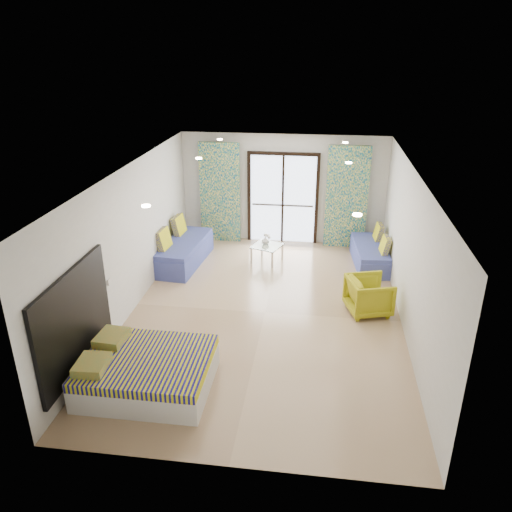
# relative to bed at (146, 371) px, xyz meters

# --- Properties ---
(floor) EXTENTS (5.00, 7.50, 0.01)m
(floor) POSITION_rel_bed_xyz_m (1.47, 2.41, -0.26)
(floor) COLOR #9B7D5D
(floor) RESTS_ON ground
(ceiling) EXTENTS (5.00, 7.50, 0.01)m
(ceiling) POSITION_rel_bed_xyz_m (1.47, 2.41, 2.44)
(ceiling) COLOR silver
(ceiling) RESTS_ON ground
(wall_back) EXTENTS (5.00, 0.01, 2.70)m
(wall_back) POSITION_rel_bed_xyz_m (1.47, 6.16, 1.09)
(wall_back) COLOR silver
(wall_back) RESTS_ON ground
(wall_front) EXTENTS (5.00, 0.01, 2.70)m
(wall_front) POSITION_rel_bed_xyz_m (1.47, -1.34, 1.09)
(wall_front) COLOR silver
(wall_front) RESTS_ON ground
(wall_left) EXTENTS (0.01, 7.50, 2.70)m
(wall_left) POSITION_rel_bed_xyz_m (-1.03, 2.41, 1.09)
(wall_left) COLOR silver
(wall_left) RESTS_ON ground
(wall_right) EXTENTS (0.01, 7.50, 2.70)m
(wall_right) POSITION_rel_bed_xyz_m (3.97, 2.41, 1.09)
(wall_right) COLOR silver
(wall_right) RESTS_ON ground
(balcony_door) EXTENTS (1.76, 0.08, 2.28)m
(balcony_door) POSITION_rel_bed_xyz_m (1.47, 6.13, 0.99)
(balcony_door) COLOR black
(balcony_door) RESTS_ON floor
(balcony_rail) EXTENTS (1.52, 0.03, 0.04)m
(balcony_rail) POSITION_rel_bed_xyz_m (1.47, 6.14, 0.69)
(balcony_rail) COLOR #595451
(balcony_rail) RESTS_ON balcony_door
(curtain_left) EXTENTS (1.00, 0.10, 2.50)m
(curtain_left) POSITION_rel_bed_xyz_m (-0.08, 5.98, 0.99)
(curtain_left) COLOR silver
(curtain_left) RESTS_ON floor
(curtain_right) EXTENTS (1.00, 0.10, 2.50)m
(curtain_right) POSITION_rel_bed_xyz_m (3.02, 5.98, 0.99)
(curtain_right) COLOR silver
(curtain_right) RESTS_ON floor
(downlight_a) EXTENTS (0.12, 0.12, 0.02)m
(downlight_a) POSITION_rel_bed_xyz_m (0.07, 0.41, 2.41)
(downlight_a) COLOR #FFE0B2
(downlight_a) RESTS_ON ceiling
(downlight_b) EXTENTS (0.12, 0.12, 0.02)m
(downlight_b) POSITION_rel_bed_xyz_m (2.87, 0.41, 2.41)
(downlight_b) COLOR #FFE0B2
(downlight_b) RESTS_ON ceiling
(downlight_c) EXTENTS (0.12, 0.12, 0.02)m
(downlight_c) POSITION_rel_bed_xyz_m (0.07, 3.41, 2.41)
(downlight_c) COLOR #FFE0B2
(downlight_c) RESTS_ON ceiling
(downlight_d) EXTENTS (0.12, 0.12, 0.02)m
(downlight_d) POSITION_rel_bed_xyz_m (2.87, 3.41, 2.41)
(downlight_d) COLOR #FFE0B2
(downlight_d) RESTS_ON ceiling
(downlight_e) EXTENTS (0.12, 0.12, 0.02)m
(downlight_e) POSITION_rel_bed_xyz_m (0.07, 5.41, 2.41)
(downlight_e) COLOR #FFE0B2
(downlight_e) RESTS_ON ceiling
(downlight_f) EXTENTS (0.12, 0.12, 0.02)m
(downlight_f) POSITION_rel_bed_xyz_m (2.87, 5.41, 2.41)
(downlight_f) COLOR #FFE0B2
(downlight_f) RESTS_ON ceiling
(headboard) EXTENTS (0.06, 2.10, 1.50)m
(headboard) POSITION_rel_bed_xyz_m (-0.99, -0.00, 0.79)
(headboard) COLOR black
(headboard) RESTS_ON floor
(switch_plate) EXTENTS (0.02, 0.10, 0.10)m
(switch_plate) POSITION_rel_bed_xyz_m (-1.00, 1.25, 0.79)
(switch_plate) COLOR silver
(switch_plate) RESTS_ON wall_left
(bed) EXTENTS (1.83, 1.49, 0.63)m
(bed) POSITION_rel_bed_xyz_m (0.00, 0.00, 0.00)
(bed) COLOR silver
(bed) RESTS_ON floor
(daybed_left) EXTENTS (0.95, 2.05, 0.98)m
(daybed_left) POSITION_rel_bed_xyz_m (-0.64, 4.42, 0.04)
(daybed_left) COLOR #3F4996
(daybed_left) RESTS_ON floor
(daybed_right) EXTENTS (0.81, 1.76, 0.84)m
(daybed_right) POSITION_rel_bed_xyz_m (3.59, 4.92, -0.00)
(daybed_right) COLOR #3F4996
(daybed_right) RESTS_ON floor
(coffee_table) EXTENTS (0.79, 0.79, 0.71)m
(coffee_table) POSITION_rel_bed_xyz_m (1.24, 4.77, 0.10)
(coffee_table) COLOR silver
(coffee_table) RESTS_ON floor
(vase) EXTENTS (0.18, 0.19, 0.18)m
(vase) POSITION_rel_bed_xyz_m (1.20, 4.85, 0.23)
(vase) COLOR white
(vase) RESTS_ON coffee_table
(armchair) EXTENTS (0.89, 0.92, 0.77)m
(armchair) POSITION_rel_bed_xyz_m (3.39, 2.68, 0.12)
(armchair) COLOR #A9A515
(armchair) RESTS_ON floor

